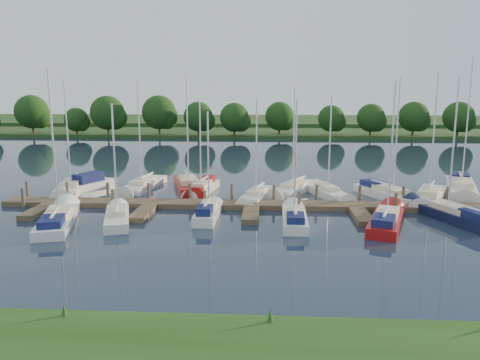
# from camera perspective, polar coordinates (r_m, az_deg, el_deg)

# --- Properties ---
(ground) EXTENTS (260.00, 260.00, 0.00)m
(ground) POSITION_cam_1_polar(r_m,az_deg,el_deg) (29.49, 0.96, -7.19)
(ground) COLOR #1B2337
(ground) RESTS_ON ground
(dock) EXTENTS (40.00, 6.00, 0.40)m
(dock) POSITION_cam_1_polar(r_m,az_deg,el_deg) (36.45, 1.46, -3.31)
(dock) COLOR #4A3C29
(dock) RESTS_ON ground
(mooring_pilings) EXTENTS (38.24, 2.84, 2.00)m
(mooring_pilings) POSITION_cam_1_polar(r_m,az_deg,el_deg) (37.45, 1.52, -2.29)
(mooring_pilings) COLOR #473D33
(mooring_pilings) RESTS_ON ground
(far_shore) EXTENTS (180.00, 30.00, 0.60)m
(far_shore) POSITION_cam_1_polar(r_m,az_deg,el_deg) (103.39, 2.76, 6.03)
(far_shore) COLOR #254018
(far_shore) RESTS_ON ground
(distant_hill) EXTENTS (220.00, 40.00, 1.40)m
(distant_hill) POSITION_cam_1_polar(r_m,az_deg,el_deg) (128.28, 2.90, 7.17)
(distant_hill) COLOR #2D4C21
(distant_hill) RESTS_ON ground
(treeline) EXTENTS (146.05, 9.43, 8.06)m
(treeline) POSITION_cam_1_polar(r_m,az_deg,el_deg) (90.38, 5.73, 7.64)
(treeline) COLOR #38281C
(treeline) RESTS_ON ground
(sailboat_n_0) EXTENTS (3.21, 8.32, 10.49)m
(sailboat_n_0) POSITION_cam_1_polar(r_m,az_deg,el_deg) (45.34, -19.81, -1.03)
(sailboat_n_0) COLOR white
(sailboat_n_0) RESTS_ON ground
(motorboat) EXTENTS (3.66, 5.82, 1.94)m
(motorboat) POSITION_cam_1_polar(r_m,az_deg,el_deg) (45.85, -18.12, -0.65)
(motorboat) COLOR white
(motorboat) RESTS_ON ground
(sailboat_n_2) EXTENTS (2.89, 8.39, 10.45)m
(sailboat_n_2) POSITION_cam_1_polar(r_m,az_deg,el_deg) (44.82, -11.81, -0.75)
(sailboat_n_2) COLOR white
(sailboat_n_2) RESTS_ON ground
(sailboat_n_3) EXTENTS (3.94, 8.62, 11.03)m
(sailboat_n_3) POSITION_cam_1_polar(r_m,az_deg,el_deg) (43.52, -6.32, -0.90)
(sailboat_n_3) COLOR #A10E0F
(sailboat_n_3) RESTS_ON ground
(sailboat_n_4) EXTENTS (2.50, 6.80, 8.71)m
(sailboat_n_4) POSITION_cam_1_polar(r_m,az_deg,el_deg) (42.56, -4.62, -1.09)
(sailboat_n_4) COLOR white
(sailboat_n_4) RESTS_ON ground
(sailboat_n_5) EXTENTS (3.07, 6.90, 8.77)m
(sailboat_n_5) POSITION_cam_1_polar(r_m,az_deg,el_deg) (39.61, 2.07, -2.05)
(sailboat_n_5) COLOR white
(sailboat_n_5) RESTS_ON ground
(sailboat_n_6) EXTENTS (4.81, 7.41, 9.77)m
(sailboat_n_6) POSITION_cam_1_polar(r_m,az_deg,el_deg) (42.61, 6.55, -1.19)
(sailboat_n_6) COLOR white
(sailboat_n_6) RESTS_ON ground
(sailboat_n_7) EXTENTS (3.67, 7.07, 9.08)m
(sailboat_n_7) POSITION_cam_1_polar(r_m,az_deg,el_deg) (41.66, 10.54, -1.58)
(sailboat_n_7) COLOR white
(sailboat_n_7) RESTS_ON ground
(sailboat_n_8) EXTENTS (4.90, 8.11, 10.57)m
(sailboat_n_8) POSITION_cam_1_polar(r_m,az_deg,el_deg) (41.89, 17.77, -1.79)
(sailboat_n_8) COLOR white
(sailboat_n_8) RESTS_ON ground
(sailboat_n_9) EXTENTS (5.02, 8.38, 10.89)m
(sailboat_n_9) POSITION_cam_1_polar(r_m,az_deg,el_deg) (42.17, 22.05, -2.06)
(sailboat_n_9) COLOR white
(sailboat_n_9) RESTS_ON ground
(sailboat_n_10) EXTENTS (4.81, 9.87, 12.48)m
(sailboat_n_10) POSITION_cam_1_polar(r_m,az_deg,el_deg) (46.89, 25.32, -0.99)
(sailboat_n_10) COLOR white
(sailboat_n_10) RESTS_ON ground
(sailboat_s_0) EXTENTS (3.94, 8.68, 10.86)m
(sailboat_s_0) POSITION_cam_1_polar(r_m,az_deg,el_deg) (34.87, -21.30, -4.56)
(sailboat_s_0) COLOR white
(sailboat_s_0) RESTS_ON ground
(sailboat_s_1) EXTENTS (3.11, 6.69, 8.64)m
(sailboat_s_1) POSITION_cam_1_polar(r_m,az_deg,el_deg) (34.22, -14.73, -4.50)
(sailboat_s_1) COLOR white
(sailboat_s_1) RESTS_ON ground
(sailboat_s_2) EXTENTS (1.57, 6.09, 8.09)m
(sailboat_s_2) POSITION_cam_1_polar(r_m,az_deg,el_deg) (34.15, -3.91, -4.09)
(sailboat_s_2) COLOR white
(sailboat_s_2) RESTS_ON ground
(sailboat_s_3) EXTENTS (1.76, 6.92, 8.91)m
(sailboat_s_3) POSITION_cam_1_polar(r_m,az_deg,el_deg) (33.07, 6.65, -4.68)
(sailboat_s_3) COLOR white
(sailboat_s_3) RESTS_ON ground
(sailboat_s_4) EXTENTS (4.04, 7.98, 10.19)m
(sailboat_s_4) POSITION_cam_1_polar(r_m,az_deg,el_deg) (33.75, 17.44, -4.79)
(sailboat_s_4) COLOR #A10E0F
(sailboat_s_4) RESTS_ON ground
(sailboat_s_5) EXTENTS (4.42, 8.09, 10.47)m
(sailboat_s_5) POSITION_cam_1_polar(r_m,az_deg,el_deg) (36.79, 24.41, -3.98)
(sailboat_s_5) COLOR #101736
(sailboat_s_5) RESTS_ON ground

